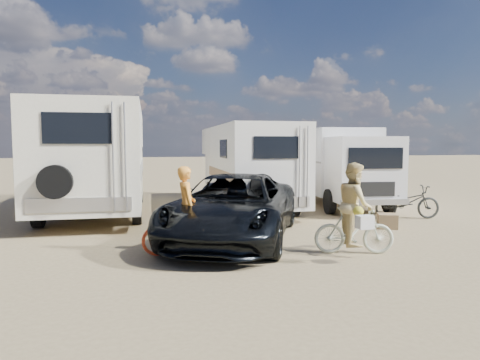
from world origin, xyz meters
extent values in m
plane|color=#98825B|center=(0.00, 0.00, 0.00)|extent=(140.00, 140.00, 0.00)
imported|color=black|center=(-1.48, 1.99, 0.76)|extent=(4.58, 6.01, 1.52)
imported|color=#EE431C|center=(-2.68, 1.05, 0.47)|extent=(1.86, 0.81, 0.95)
imported|color=#B2BBA1|center=(0.59, 0.17, 0.48)|extent=(1.65, 0.87, 0.95)
imported|color=orange|center=(-2.68, 1.05, 0.80)|extent=(0.44, 0.62, 1.59)
imported|color=#D7BF7D|center=(0.59, 0.17, 0.84)|extent=(0.84, 0.96, 1.67)
imported|color=#252725|center=(4.22, 3.62, 0.50)|extent=(2.01, 1.10, 1.00)
cube|color=teal|center=(-0.14, 4.35, 0.22)|extent=(0.58, 0.45, 0.43)
cube|color=olive|center=(2.79, 2.42, 0.19)|extent=(0.63, 0.63, 0.38)
camera|label=1|loc=(-3.75, -7.73, 2.21)|focal=32.81mm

